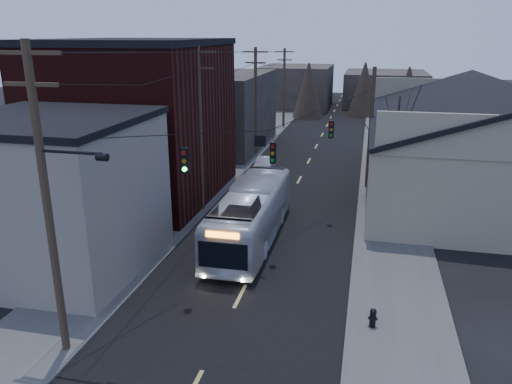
% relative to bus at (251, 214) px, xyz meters
% --- Properties ---
extents(road_surface, '(9.00, 110.00, 0.02)m').
position_rel_bus_xyz_m(road_surface, '(0.91, 16.12, -1.50)').
color(road_surface, black).
rests_on(road_surface, ground).
extents(sidewalk_left, '(4.00, 110.00, 0.12)m').
position_rel_bus_xyz_m(sidewalk_left, '(-5.59, 16.12, -1.45)').
color(sidewalk_left, '#474744').
rests_on(sidewalk_left, ground).
extents(sidewalk_right, '(4.00, 110.00, 0.12)m').
position_rel_bus_xyz_m(sidewalk_right, '(7.41, 16.12, -1.45)').
color(sidewalk_right, '#474744').
rests_on(sidewalk_right, ground).
extents(building_clapboard, '(8.00, 8.00, 7.00)m').
position_rel_bus_xyz_m(building_clapboard, '(-8.09, -4.88, 1.99)').
color(building_clapboard, gray).
rests_on(building_clapboard, ground).
extents(building_brick, '(10.00, 12.00, 10.00)m').
position_rel_bus_xyz_m(building_brick, '(-9.09, 6.12, 3.49)').
color(building_brick, black).
rests_on(building_brick, ground).
extents(building_left_far, '(9.00, 14.00, 7.00)m').
position_rel_bus_xyz_m(building_left_far, '(-8.59, 22.12, 1.99)').
color(building_left_far, '#2F2A25').
rests_on(building_left_far, ground).
extents(warehouse, '(16.16, 20.60, 7.73)m').
position_rel_bus_xyz_m(warehouse, '(13.91, 11.12, 1.19)').
color(warehouse, gray).
rests_on(warehouse, ground).
extents(building_far_left, '(10.00, 12.00, 6.00)m').
position_rel_bus_xyz_m(building_far_left, '(-5.09, 51.12, 1.49)').
color(building_far_left, '#2F2A25').
rests_on(building_far_left, ground).
extents(building_far_right, '(12.00, 14.00, 5.00)m').
position_rel_bus_xyz_m(building_far_right, '(7.91, 56.12, 0.99)').
color(building_far_right, '#2F2A25').
rests_on(building_far_right, ground).
extents(bare_tree, '(0.40, 0.40, 7.20)m').
position_rel_bus_xyz_m(bare_tree, '(7.41, 6.12, 2.09)').
color(bare_tree, black).
rests_on(bare_tree, ground).
extents(utility_lines, '(11.24, 45.28, 10.50)m').
position_rel_bus_xyz_m(utility_lines, '(-2.20, 10.26, 3.45)').
color(utility_lines, '#382B1E').
rests_on(utility_lines, ground).
extents(bus, '(2.59, 10.84, 3.02)m').
position_rel_bus_xyz_m(bus, '(0.00, 0.00, 0.00)').
color(bus, silver).
rests_on(bus, ground).
extents(parked_car, '(1.41, 3.77, 1.23)m').
position_rel_bus_xyz_m(parked_car, '(-2.09, 13.59, -0.89)').
color(parked_car, '#9D9FA4').
rests_on(parked_car, ground).
extents(fire_hydrant, '(0.35, 0.26, 0.75)m').
position_rel_bus_xyz_m(fire_hydrant, '(6.38, -7.15, -0.99)').
color(fire_hydrant, black).
rests_on(fire_hydrant, sidewalk_right).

